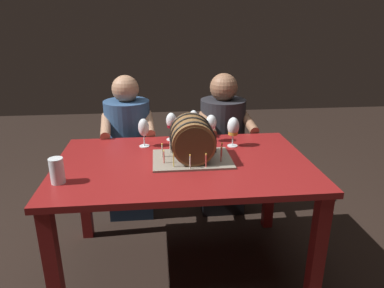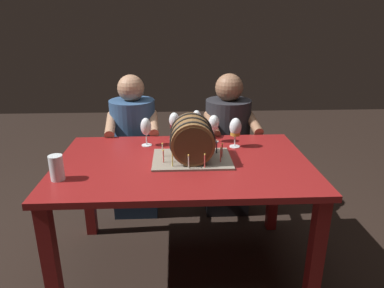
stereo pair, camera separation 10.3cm
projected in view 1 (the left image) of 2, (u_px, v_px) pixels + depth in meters
ground_plane at (184, 265)px, 2.30m from camera, size 8.00×8.00×0.00m
dining_table at (183, 177)px, 2.08m from camera, size 1.48×0.94×0.74m
barrel_cake at (192, 140)px, 2.03m from camera, size 0.46×0.33×0.26m
wine_glass_red at (171, 122)px, 2.37m from camera, size 0.07×0.07×0.19m
wine_glass_white at (194, 120)px, 2.40m from camera, size 0.06×0.06×0.20m
wine_glass_empty at (144, 128)px, 2.24m from camera, size 0.07×0.07×0.19m
wine_glass_amber at (233, 128)px, 2.25m from camera, size 0.08×0.08×0.19m
wine_glass_rose at (211, 123)px, 2.34m from camera, size 0.07×0.07×0.19m
beer_pint at (57, 172)px, 1.76m from camera, size 0.07×0.07×0.13m
person_seated_left at (129, 152)px, 2.77m from camera, size 0.40×0.49×1.13m
person_seated_right at (222, 148)px, 2.84m from camera, size 0.42×0.50×1.14m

